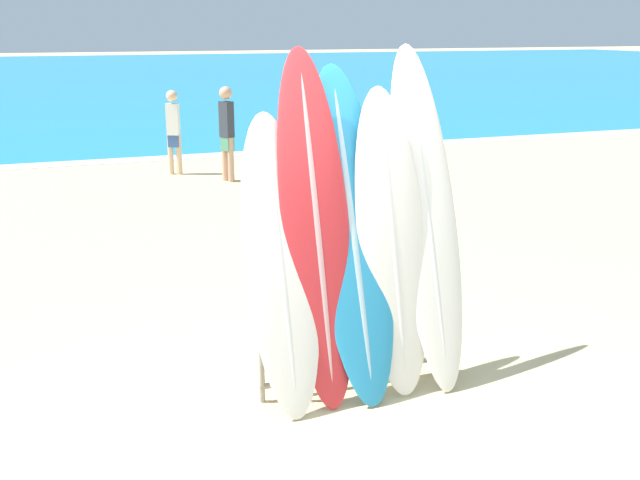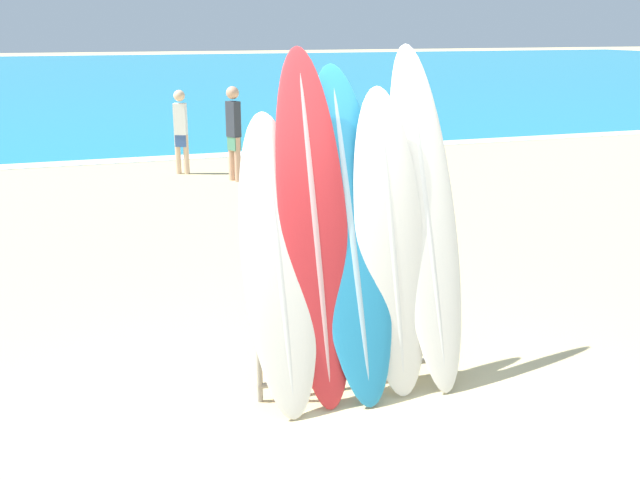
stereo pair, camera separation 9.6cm
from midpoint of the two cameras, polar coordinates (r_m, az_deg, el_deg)
name	(u,v)px [view 2 (the right image)]	position (r m, az deg, el deg)	size (l,w,h in m)	color
ground_plane	(334,415)	(5.37, 1.57, -13.22)	(160.00, 160.00, 0.00)	tan
ocean_water	(88,75)	(44.81, -17.24, 11.93)	(120.00, 60.00, 0.01)	teal
surfboard_rack	(355,326)	(5.56, 3.20, -6.57)	(1.51, 0.04, 0.91)	gray
surfboard_slot_0	(278,264)	(5.21, -2.69, -1.83)	(0.51, 0.80, 2.05)	silver
surfboard_slot_1	(314,228)	(5.28, 0.07, 0.95)	(0.51, 0.83, 2.50)	red
surfboard_slot_2	(350,233)	(5.40, 2.83, 0.56)	(0.57, 0.95, 2.37)	teal
surfboard_slot_3	(391,241)	(5.48, 5.90, -0.11)	(0.54, 0.71, 2.21)	silver
surfboard_slot_4	(426,216)	(5.64, 8.55, 1.79)	(0.49, 0.95, 2.50)	silver
person_near_water	(181,129)	(13.93, -10.37, 8.35)	(0.26, 0.22, 1.52)	beige
person_mid_beach	(234,130)	(13.13, -6.39, 8.33)	(0.24, 0.28, 1.64)	tan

